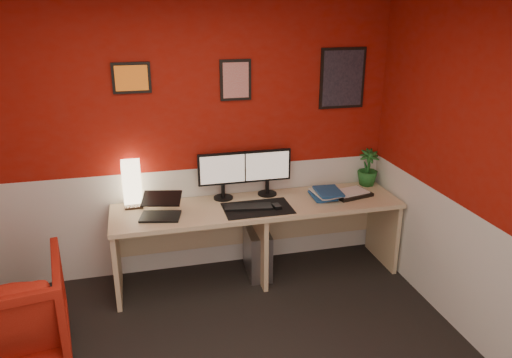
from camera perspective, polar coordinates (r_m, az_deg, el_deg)
name	(u,v)px	position (r m, az deg, el deg)	size (l,w,h in m)	color
wall_back	(177,144)	(4.50, -9.16, 4.05)	(4.00, 0.01, 2.50)	#8F1105
wall_right	(503,193)	(3.68, 26.65, -1.44)	(0.01, 3.50, 2.50)	#8F1105
wainscot_back	(181,220)	(4.75, -8.66, -4.70)	(4.00, 0.01, 1.00)	silver
wainscot_right	(485,290)	(3.99, 24.92, -11.56)	(0.01, 3.50, 1.00)	silver
desk	(258,241)	(4.60, 0.25, -7.15)	(2.60, 0.65, 0.73)	#CDB283
shoji_lamp	(132,185)	(4.47, -14.12, -0.70)	(0.16, 0.16, 0.40)	#FFE5B2
laptop	(160,205)	(4.22, -11.08, -3.02)	(0.33, 0.23, 0.22)	black
monitor_left	(223,169)	(4.49, -3.88, 1.18)	(0.45, 0.06, 0.58)	black
monitor_right	(267,165)	(4.58, 1.32, 1.59)	(0.45, 0.06, 0.58)	black
desk_mat	(258,208)	(4.36, 0.18, -3.40)	(0.60, 0.38, 0.01)	black
keyboard	(248,207)	(4.36, -0.89, -3.23)	(0.42, 0.14, 0.02)	black
mouse	(277,206)	(4.36, 2.40, -3.17)	(0.06, 0.10, 0.03)	black
book_bottom	(312,197)	(4.61, 6.48, -2.08)	(0.21, 0.28, 0.03)	navy
book_middle	(315,194)	(4.60, 6.81, -1.78)	(0.22, 0.30, 0.02)	silver
book_top	(317,193)	(4.58, 7.05, -1.58)	(0.22, 0.30, 0.03)	navy
zen_tray	(351,194)	(4.74, 10.89, -1.68)	(0.35, 0.25, 0.03)	black
potted_plant	(368,168)	(4.99, 12.81, 1.29)	(0.20, 0.20, 0.36)	#19591E
pc_tower	(257,251)	(4.72, 0.17, -8.37)	(0.20, 0.45, 0.45)	#99999E
armchair	(5,314)	(4.01, -27.03, -13.73)	(0.81, 0.83, 0.76)	#A32114
art_left	(131,78)	(4.35, -14.20, 11.26)	(0.32, 0.02, 0.26)	orange
art_center	(236,80)	(4.45, -2.38, 11.36)	(0.28, 0.02, 0.36)	red
art_right	(342,78)	(4.76, 9.96, 11.40)	(0.44, 0.02, 0.56)	black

